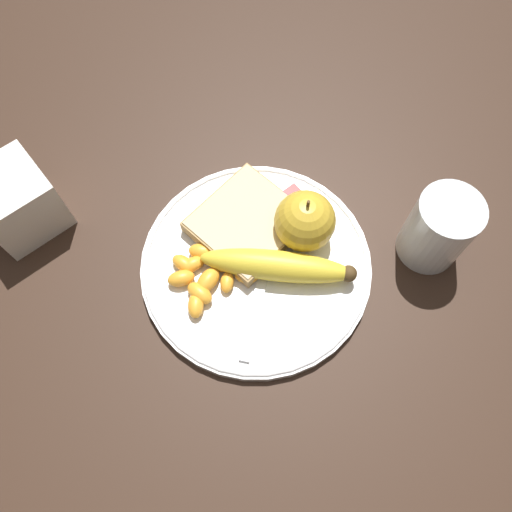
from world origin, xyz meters
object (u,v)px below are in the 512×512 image
Objects in this scene: bread_slice at (248,223)px; fork at (263,275)px; apple at (305,221)px; juice_glass at (438,231)px; condiment_caddy at (17,202)px; jam_packet at (290,205)px; plate at (256,264)px; banana at (279,266)px.

bread_slice is 0.07m from fork.
fork is (0.07, 0.01, -0.03)m from apple.
juice_glass is 0.22m from bread_slice.
fork is (0.18, -0.09, -0.03)m from juice_glass.
condiment_caddy is at bearing -44.04° from juice_glass.
jam_packet is at bearing 165.80° from bread_slice.
plate is at bearing 20.67° from jam_packet.
plate is 0.29m from condiment_caddy.
banana is (-0.01, 0.03, 0.02)m from plate.
condiment_caddy is (0.36, -0.34, -0.00)m from juice_glass.
banana reaches higher than jam_packet.
fork is at bearing -27.46° from juice_glass.
juice_glass is 0.65× the size of fork.
juice_glass is (-0.18, 0.11, 0.04)m from plate.
juice_glass reaches higher than condiment_caddy.
juice_glass is 0.17m from jam_packet.
banana reaches higher than fork.
banana is 1.80× the size of condiment_caddy.
bread_slice is at bearing -45.02° from juice_glass.
bread_slice reaches higher than plate.
bread_slice is at bearing -14.20° from jam_packet.
apple reaches higher than fork.
bread_slice is (-0.01, -0.07, -0.01)m from banana.
juice_glass reaches higher than jam_packet.
plate is 2.09× the size of bread_slice.
apple is at bearing 73.33° from jam_packet.
bread_slice is (0.16, -0.16, -0.02)m from juice_glass.
plate is at bearing -32.23° from juice_glass.
juice_glass is at bearing -66.22° from fork.
apple reaches higher than plate.
plate is at bearing 127.49° from condiment_caddy.
apple is (0.11, -0.11, 0.00)m from juice_glass.
condiment_caddy reaches higher than bread_slice.
jam_packet is (-0.07, -0.05, -0.01)m from banana.
plate is 1.80× the size of banana.
condiment_caddy is at bearing -53.48° from banana.
banana is 3.73× the size of jam_packet.
plate is at bearing -6.19° from apple.
juice_glass reaches higher than fork.
jam_packet is at bearing -54.76° from juice_glass.
bread_slice is 0.88× the size of fork.
bread_slice is at bearing 136.75° from condiment_caddy.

